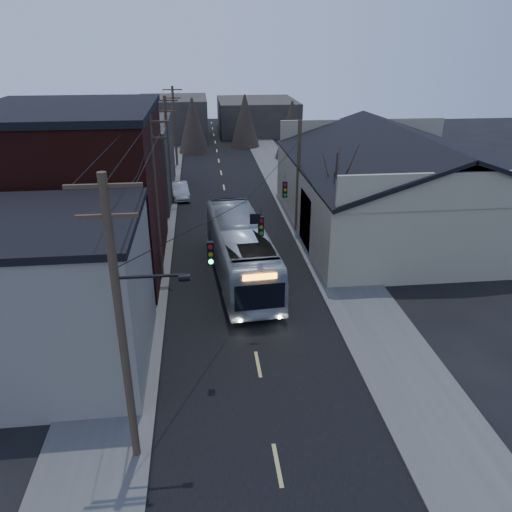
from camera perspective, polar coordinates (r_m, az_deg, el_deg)
The scene contains 13 objects.
road_surface at distance 43.41m, azimuth -3.13°, elevation 4.96°, with size 9.00×110.00×0.02m, color black.
sidewalk_left at distance 43.55m, azimuth -11.72°, elevation 4.62°, with size 4.00×110.00×0.12m, color #474744.
sidewalk_right at distance 44.21m, azimuth 5.34°, elevation 5.31°, with size 4.00×110.00×0.12m, color #474744.
building_clapboard at distance 23.60m, azimuth -22.39°, elevation -4.49°, with size 8.00×8.00×7.00m, color slate.
building_brick at distance 33.24m, azimuth -19.80°, elevation 6.70°, with size 10.00×12.00×10.00m, color black.
building_left_far at distance 48.74m, azimuth -15.08°, elevation 10.54°, with size 9.00×14.00×7.00m, color #2D2924.
warehouse at distance 40.72m, azimuth 15.95°, elevation 6.77°, with size 16.16×20.60×7.73m.
building_far_left at distance 76.93m, azimuth -9.48°, elevation 15.23°, with size 10.00×12.00×6.00m, color #2D2924.
building_far_right at distance 82.38m, azimuth 0.10°, elevation 15.73°, with size 12.00×14.00×5.00m, color #2D2924.
bare_tree at distance 33.88m, azimuth 8.90°, elevation 5.65°, with size 0.40×0.40×7.20m, color black.
utility_lines at distance 36.34m, azimuth -7.69°, elevation 9.18°, with size 11.24×45.28×10.50m.
bus at distance 31.07m, azimuth -1.77°, elevation 0.69°, with size 3.02×12.89×3.59m, color #A3A9AE.
parked_car at distance 47.94m, azimuth -8.70°, elevation 7.42°, with size 1.50×4.30×1.42m, color #9A9CA1.
Camera 1 is at (-2.23, -11.06, 13.94)m, focal length 35.00 mm.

